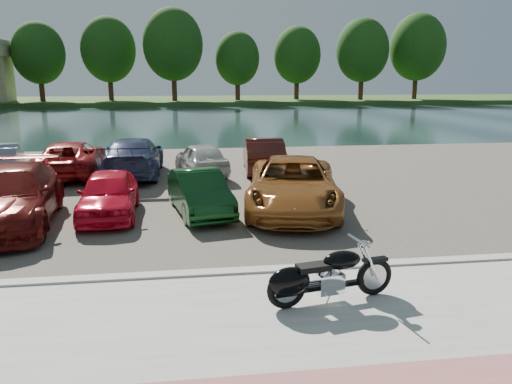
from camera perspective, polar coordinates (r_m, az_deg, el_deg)
ground at (r=8.25m, az=3.39°, el=-14.70°), size 200.00×200.00×0.00m
promenade at (r=7.37m, az=4.98°, el=-17.91°), size 60.00×6.00×0.10m
kerb at (r=10.01m, az=1.14°, el=-9.08°), size 60.00×0.30×0.14m
parking_lot at (r=18.61m, az=-3.20°, el=1.16°), size 60.00×18.00×0.04m
river at (r=47.33m, az=-6.16°, el=8.28°), size 120.00×40.00×0.00m
far_bank at (r=79.25m, az=-6.94°, el=10.34°), size 120.00×24.00×0.60m
far_trees at (r=73.27m, az=-3.46°, el=15.83°), size 70.25×10.68×12.52m
motorcycle at (r=8.53m, az=7.32°, el=-9.65°), size 2.31×0.84×1.05m
car_3 at (r=14.37m, az=-26.20°, el=-0.50°), size 2.71×5.50×1.54m
car_4 at (r=14.39m, az=-16.49°, el=-0.21°), size 1.65×3.80×1.27m
car_5 at (r=14.18m, az=-6.48°, el=-0.05°), size 1.94×3.87×1.22m
car_6 at (r=14.38m, az=4.25°, el=0.81°), size 3.54×5.87×1.52m
car_10 at (r=20.74m, az=-20.42°, el=3.58°), size 2.58×5.09×1.38m
car_11 at (r=20.07m, az=-13.85°, el=3.92°), size 2.17×5.25×1.52m
car_12 at (r=19.81m, az=-6.29°, el=3.80°), size 2.31×4.06×1.30m
car_13 at (r=20.37m, az=0.83°, el=4.28°), size 1.80×4.39×1.41m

